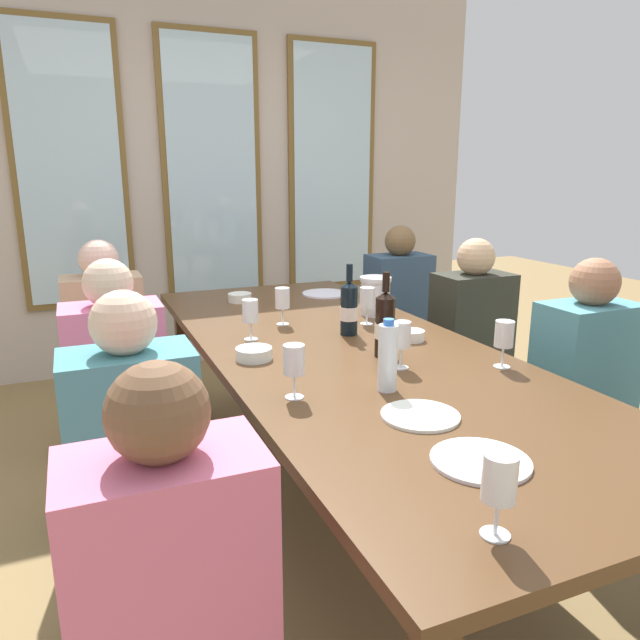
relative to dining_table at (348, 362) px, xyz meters
The scene contains 27 objects.
ground_plane 0.68m from the dining_table, ahead, with size 12.00×12.00×0.00m, color olive.
back_wall_with_windows 2.46m from the dining_table, 90.00° to the left, with size 4.28×0.10×2.90m.
dining_table is the anchor object (origin of this frame).
white_plate_0 1.07m from the dining_table, 71.64° to the left, with size 0.26×0.26×0.01m, color white.
white_plate_1 0.71m from the dining_table, 98.12° to the right, with size 0.23×0.23×0.01m, color white.
white_plate_2 1.00m from the dining_table, 96.46° to the right, with size 0.25×0.25×0.01m, color white.
metal_pitcher 0.61m from the dining_table, 51.52° to the left, with size 0.16×0.16×0.19m.
wine_bottle_0 0.27m from the dining_table, 63.52° to the left, with size 0.08×0.08×0.31m.
wine_bottle_1 0.25m from the dining_table, 59.57° to the right, with size 0.08×0.08×0.33m.
tasting_bowl_0 1.03m from the dining_table, 99.52° to the left, with size 0.13×0.13×0.05m, color white.
tasting_bowl_1 0.40m from the dining_table, behind, with size 0.14×0.14×0.05m, color white.
tasting_bowl_2 0.31m from the dining_table, ahead, with size 0.11×0.11×0.04m, color white.
water_bottle 0.51m from the dining_table, 100.02° to the right, with size 0.06×0.06×0.24m.
wine_glass_0 1.29m from the dining_table, 102.37° to the right, with size 0.07×0.07×0.17m.
wine_glass_1 0.35m from the dining_table, 76.43° to the right, with size 0.07×0.07×0.17m.
wine_glass_2 0.46m from the dining_table, 139.87° to the left, with size 0.07×0.07×0.17m.
wine_glass_3 0.62m from the dining_table, 45.83° to the right, with size 0.07×0.07×0.17m.
wine_glass_4 0.59m from the dining_table, 132.83° to the right, with size 0.07×0.07×0.17m.
wine_glass_5 0.51m from the dining_table, 104.23° to the left, with size 0.07×0.07×0.17m.
wine_glass_6 0.44m from the dining_table, 51.95° to the left, with size 0.07×0.07×0.17m.
seated_person_0 0.94m from the dining_table, 159.82° to the left, with size 0.38×0.24×1.11m.
seated_person_1 0.95m from the dining_table, 21.83° to the left, with size 0.38×0.24×1.11m.
seated_person_2 0.95m from the dining_table, 158.73° to the right, with size 0.38×0.24×1.11m.
seated_person_3 0.97m from the dining_table, 24.06° to the right, with size 0.38×0.24×1.11m.
seated_person_4 1.36m from the dining_table, 130.22° to the right, with size 0.38×0.24×1.11m.
seated_person_6 1.35m from the dining_table, 130.70° to the left, with size 0.38×0.24×1.11m.
seated_person_7 1.41m from the dining_table, 51.43° to the left, with size 0.38×0.24×1.11m.
Camera 1 is at (-0.99, -2.05, 1.44)m, focal length 33.08 mm.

